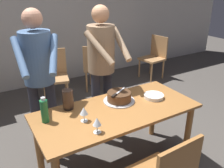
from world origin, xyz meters
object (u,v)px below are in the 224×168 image
(wine_glass_far, at_px, (84,111))
(background_chair_2, at_px, (55,74))
(wine_glass_near, at_px, (97,122))
(person_standing_beside, at_px, (39,72))
(person_cutting_cake, at_px, (102,61))
(main_dining_table, at_px, (117,119))
(background_chair_0, at_px, (154,56))
(background_chair_1, at_px, (97,66))
(water_bottle, at_px, (44,111))
(plate_stack, at_px, (154,96))
(cake_on_platter, at_px, (119,97))
(hurricane_lamp, at_px, (68,99))
(cake_knife, at_px, (116,94))

(wine_glass_far, bearing_deg, background_chair_2, 80.00)
(wine_glass_near, height_order, person_standing_beside, person_standing_beside)
(wine_glass_near, distance_m, person_cutting_cake, 1.01)
(main_dining_table, xyz_separation_m, background_chair_0, (2.19, 1.97, -0.14))
(background_chair_0, height_order, background_chair_1, same)
(water_bottle, relative_size, person_cutting_cake, 0.15)
(main_dining_table, height_order, plate_stack, plate_stack)
(plate_stack, distance_m, water_bottle, 1.19)
(main_dining_table, height_order, person_cutting_cake, person_cutting_cake)
(cake_on_platter, xyz_separation_m, hurricane_lamp, (-0.53, 0.13, 0.06))
(background_chair_0, bearing_deg, person_cutting_cake, -145.81)
(main_dining_table, xyz_separation_m, plate_stack, (0.49, 0.01, 0.14))
(person_standing_beside, bearing_deg, person_cutting_cake, -2.34)
(cake_knife, distance_m, water_bottle, 0.74)
(plate_stack, bearing_deg, wine_glass_near, -162.67)
(wine_glass_near, bearing_deg, background_chair_0, 41.17)
(main_dining_table, bearing_deg, wine_glass_far, -175.32)
(main_dining_table, distance_m, hurricane_lamp, 0.54)
(water_bottle, distance_m, person_cutting_cake, 0.97)
(cake_knife, height_order, wine_glass_far, wine_glass_far)
(cake_on_platter, distance_m, wine_glass_far, 0.52)
(cake_on_platter, bearing_deg, cake_knife, -150.42)
(background_chair_2, bearing_deg, plate_stack, -75.52)
(cake_knife, xyz_separation_m, hurricane_lamp, (-0.47, 0.16, -0.01))
(plate_stack, xyz_separation_m, person_standing_beside, (-1.08, 0.61, 0.31))
(main_dining_table, height_order, cake_knife, cake_knife)
(main_dining_table, relative_size, background_chair_1, 1.86)
(hurricane_lamp, bearing_deg, background_chair_2, 77.10)
(person_cutting_cake, relative_size, person_standing_beside, 1.00)
(wine_glass_near, bearing_deg, plate_stack, 17.33)
(water_bottle, xyz_separation_m, person_standing_beside, (0.10, 0.47, 0.21))
(plate_stack, relative_size, hurricane_lamp, 1.05)
(wine_glass_near, xyz_separation_m, wine_glass_far, (-0.02, 0.22, 0.00))
(plate_stack, bearing_deg, background_chair_1, 81.58)
(person_standing_beside, relative_size, background_chair_0, 1.91)
(background_chair_0, bearing_deg, water_bottle, -147.55)
(water_bottle, height_order, person_standing_beside, person_standing_beside)
(background_chair_0, bearing_deg, cake_on_platter, -138.51)
(water_bottle, relative_size, hurricane_lamp, 1.19)
(cake_knife, xyz_separation_m, wine_glass_near, (-0.41, -0.36, -0.01))
(hurricane_lamp, bearing_deg, cake_on_platter, -13.44)
(cake_knife, distance_m, plate_stack, 0.46)
(cake_knife, distance_m, person_cutting_cake, 0.54)
(cake_on_platter, relative_size, background_chair_1, 0.38)
(hurricane_lamp, bearing_deg, wine_glass_far, -82.45)
(water_bottle, bearing_deg, background_chair_0, 32.45)
(main_dining_table, relative_size, background_chair_0, 1.86)
(cake_knife, xyz_separation_m, background_chair_2, (-0.07, 1.90, -0.37))
(wine_glass_far, relative_size, person_standing_beside, 0.08)
(background_chair_0, bearing_deg, wine_glass_near, -138.83)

